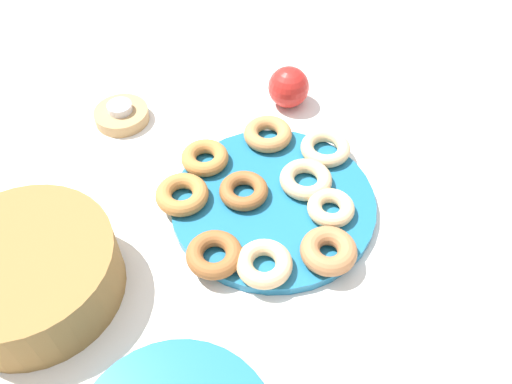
# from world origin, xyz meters

# --- Properties ---
(ground_plane) EXTENTS (2.40, 2.40, 0.00)m
(ground_plane) POSITION_xyz_m (0.00, 0.00, 0.00)
(ground_plane) COLOR white
(donut_plate) EXTENTS (0.34, 0.34, 0.02)m
(donut_plate) POSITION_xyz_m (0.00, 0.00, 0.01)
(donut_plate) COLOR #1E6B93
(donut_plate) RESTS_ON ground_plane
(donut_0) EXTENTS (0.11, 0.11, 0.02)m
(donut_0) POSITION_xyz_m (0.02, 0.04, 0.03)
(donut_0) COLOR #995B2D
(donut_0) RESTS_ON donut_plate
(donut_1) EXTENTS (0.12, 0.12, 0.03)m
(donut_1) POSITION_xyz_m (0.14, -0.04, 0.03)
(donut_1) COLOR #C6844C
(donut_1) RESTS_ON donut_plate
(donut_2) EXTENTS (0.10, 0.10, 0.02)m
(donut_2) POSITION_xyz_m (-0.05, -0.08, 0.03)
(donut_2) COLOR #EABC84
(donut_2) RESTS_ON donut_plate
(donut_3) EXTENTS (0.11, 0.11, 0.02)m
(donut_3) POSITION_xyz_m (0.07, -0.12, 0.03)
(donut_3) COLOR #EABC84
(donut_3) RESTS_ON donut_plate
(donut_4) EXTENTS (0.11, 0.11, 0.03)m
(donut_4) POSITION_xyz_m (-0.12, 0.06, 0.03)
(donut_4) COLOR #EABC84
(donut_4) RESTS_ON donut_plate
(donut_5) EXTENTS (0.09, 0.09, 0.03)m
(donut_5) POSITION_xyz_m (-0.13, -0.04, 0.03)
(donut_5) COLOR #B27547
(donut_5) RESTS_ON donut_plate
(donut_6) EXTENTS (0.12, 0.12, 0.03)m
(donut_6) POSITION_xyz_m (0.12, 0.08, 0.03)
(donut_6) COLOR #BC7A3D
(donut_6) RESTS_ON donut_plate
(donut_7) EXTENTS (0.11, 0.11, 0.02)m
(donut_7) POSITION_xyz_m (0.01, -0.06, 0.03)
(donut_7) COLOR #EABC84
(donut_7) RESTS_ON donut_plate
(donut_8) EXTENTS (0.12, 0.12, 0.03)m
(donut_8) POSITION_xyz_m (0.05, 0.14, 0.03)
(donut_8) COLOR #BC7A3D
(donut_8) RESTS_ON donut_plate
(donut_9) EXTENTS (0.11, 0.11, 0.03)m
(donut_9) POSITION_xyz_m (-0.08, 0.12, 0.03)
(donut_9) COLOR #995B2D
(donut_9) RESTS_ON donut_plate
(candle_holder) EXTENTS (0.10, 0.10, 0.02)m
(candle_holder) POSITION_xyz_m (0.29, 0.20, 0.01)
(candle_holder) COLOR tan
(candle_holder) RESTS_ON ground_plane
(tealight) EXTENTS (0.05, 0.05, 0.02)m
(tealight) POSITION_xyz_m (0.29, 0.20, 0.03)
(tealight) COLOR silver
(tealight) RESTS_ON candle_holder
(basket) EXTENTS (0.35, 0.35, 0.09)m
(basket) POSITION_xyz_m (-0.04, 0.38, 0.05)
(basket) COLOR olive
(basket) RESTS_ON ground_plane
(apple) EXTENTS (0.08, 0.08, 0.08)m
(apple) POSITION_xyz_m (0.24, -0.12, 0.04)
(apple) COLOR red
(apple) RESTS_ON ground_plane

